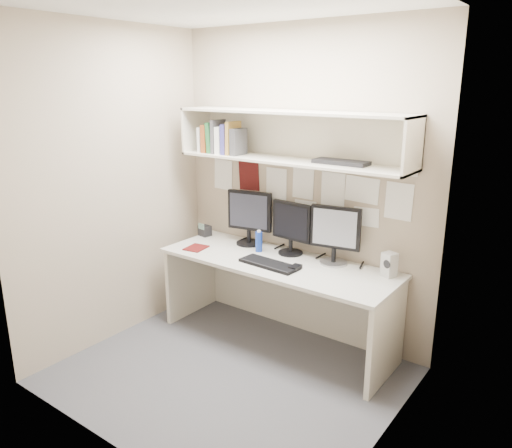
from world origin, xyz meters
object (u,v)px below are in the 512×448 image
Objects in this scene: monitor_right at (335,233)px; speaker at (389,265)px; monitor_center at (292,226)px; desk_phone at (205,231)px; desk at (277,301)px; monitor_left at (249,216)px; maroon_notebook at (196,248)px; keyboard at (269,264)px.

monitor_right is 0.49m from speaker.
monitor_right reaches higher than monitor_center.
monitor_right is at bearing 12.33° from desk_phone.
monitor_left is at bearing 154.04° from desk.
speaker is at bearing 4.76° from maroon_notebook.
monitor_center is (0.44, 0.00, -0.02)m from monitor_left.
desk is 0.65m from monitor_center.
desk is at bearing 0.08° from desk_phone.
keyboard is at bearing -48.43° from monitor_left.
monitor_center reaches higher than keyboard.
monitor_center is at bearing 19.13° from maroon_notebook.
monitor_center is 3.46× the size of desk_phone.
monitor_right is (0.41, -0.00, 0.01)m from monitor_center.
desk_phone is at bearing 166.25° from keyboard.
maroon_notebook is (-0.76, -0.03, -0.01)m from keyboard.
monitor_center is 0.95× the size of monitor_right.
speaker is (0.46, -0.01, -0.16)m from monitor_right.
monitor_center is 0.89× the size of keyboard.
maroon_notebook is at bearing -145.70° from speaker.
monitor_left is at bearing 146.25° from keyboard.
desk is 10.84× the size of speaker.
monitor_left reaches higher than keyboard.
monitor_center is (-0.01, 0.22, 0.61)m from desk.
desk is at bearing 4.13° from maroon_notebook.
monitor_right is at bearing 4.56° from monitor_center.
desk is 0.40m from keyboard.
desk_phone is (-0.95, 0.30, 0.04)m from keyboard.
speaker is at bearing -11.36° from monitor_right.
speaker is (0.86, 0.21, 0.46)m from desk.
keyboard is at bearing -82.28° from monitor_center.
monitor_left is at bearing 44.08° from maroon_notebook.
desk_phone is (-0.19, 0.33, 0.05)m from maroon_notebook.
desk_phone reaches higher than keyboard.
keyboard is 0.92m from speaker.
monitor_right is at bearing -159.93° from speaker.
speaker is at bearing 4.00° from monitor_center.
keyboard is at bearing -147.97° from monitor_right.
monitor_left is at bearing -175.41° from monitor_center.
maroon_notebook reaches higher than desk.
desk_phone is (-0.49, -0.06, -0.21)m from monitor_left.
speaker is (0.85, 0.35, 0.08)m from keyboard.
monitor_right is (0.40, 0.22, 0.62)m from desk.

